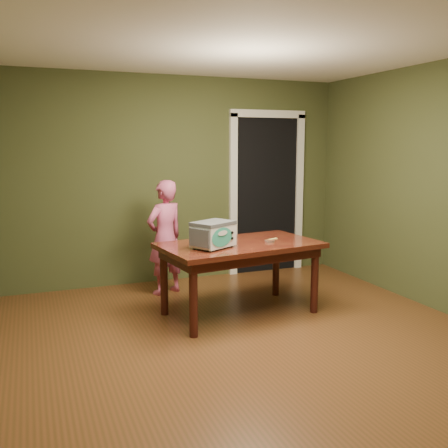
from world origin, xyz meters
name	(u,v)px	position (x,y,z in m)	size (l,w,h in m)	color
floor	(257,352)	(0.00, 0.00, 0.00)	(5.00, 5.00, 0.00)	brown
room_shell	(259,150)	(0.00, 0.00, 1.71)	(4.52, 5.02, 2.61)	#3D4525
doorway	(257,193)	(1.30, 2.78, 1.06)	(1.10, 0.66, 2.25)	black
dining_table	(240,253)	(0.25, 0.96, 0.65)	(1.70, 1.10, 0.75)	#360F0C
toy_oven	(213,234)	(-0.09, 0.83, 0.89)	(0.49, 0.44, 0.26)	#4C4F54
baking_pan	(270,241)	(0.55, 0.88, 0.76)	(0.10, 0.10, 0.02)	silver
spatula	(271,239)	(0.63, 1.00, 0.75)	(0.18, 0.03, 0.01)	#FFF36E
child	(165,237)	(-0.28, 1.94, 0.67)	(0.49, 0.32, 1.34)	#C7527D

